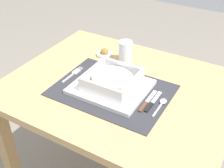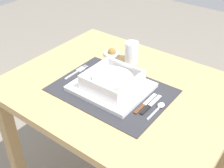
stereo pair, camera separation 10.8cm
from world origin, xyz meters
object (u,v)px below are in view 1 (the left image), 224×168
Objects in this scene: porridge_bowl at (112,81)px; spoon at (162,103)px; bread_knife at (147,102)px; condiment_saucer at (105,53)px; butter_knife at (152,103)px; drinking_glass at (125,53)px; fork at (74,73)px; dining_table at (119,108)px.

porridge_bowl is 0.20m from spoon.
condiment_saucer is at bearing 147.67° from bread_knife.
drinking_glass is at bearing 135.77° from butter_knife.
bread_knife is (-0.05, -0.02, -0.00)m from spoon.
porridge_bowl is 0.27m from condiment_saucer.
fork is 1.00× the size of butter_knife.
bread_knife is at bearing -3.58° from porridge_bowl.
fork is 0.20m from condiment_saucer.
porridge_bowl is at bearing -8.26° from fork.
spoon is at bearing 23.48° from butter_knife.
spoon reaches higher than bread_knife.
porridge_bowl is at bearing 179.09° from butter_knife.
spoon reaches higher than dining_table.
drinking_glass is 0.11m from condiment_saucer.
condiment_saucer is at bearing 79.23° from fork.
dining_table is 0.25m from drinking_glass.
butter_knife is (0.16, -0.05, 0.12)m from dining_table.
spoon is at bearing -9.41° from dining_table.
spoon is 1.53× the size of condiment_saucer.
porridge_bowl is 0.19m from fork.
dining_table is 6.29× the size of bread_knife.
bread_knife reaches higher than dining_table.
condiment_saucer is (-0.10, -0.00, -0.03)m from drinking_glass.
dining_table is 0.19m from bread_knife.
spoon is 0.82× the size of butter_knife.
drinking_glass reaches higher than condiment_saucer.
condiment_saucer reaches higher than fork.
butter_knife is 0.95× the size of bread_knife.
porridge_bowl reaches higher than dining_table.
dining_table is at bearing 167.09° from spoon.
porridge_bowl is 0.23m from drinking_glass.
fork is at bearing -122.39° from drinking_glass.
fork is at bearing -172.22° from dining_table.
butter_knife is at bearing -0.90° from porridge_bowl.
condiment_saucer is at bearing 127.48° from porridge_bowl.
butter_knife is at bearing -33.33° from condiment_saucer.
bread_knife is (-0.02, -0.01, -0.00)m from butter_knife.
drinking_glass is at bearing 135.84° from bread_knife.
dining_table is 0.23m from fork.
porridge_bowl is 1.37× the size of fork.
butter_knife is (-0.03, -0.01, -0.00)m from spoon.
condiment_saucer reaches higher than butter_knife.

